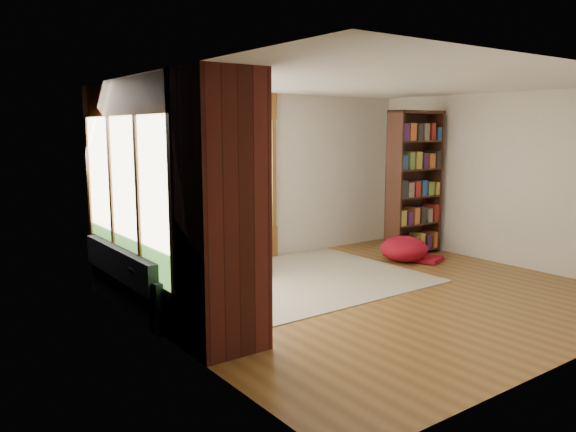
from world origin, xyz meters
TOP-DOWN VIEW (x-y plane):
  - floor at (0.00, 0.00)m, footprint 5.50×5.50m
  - ceiling at (0.00, 0.00)m, footprint 5.50×5.50m
  - wall_back at (0.00, 2.50)m, footprint 5.50×0.04m
  - wall_left at (-2.75, 0.00)m, footprint 0.04×5.00m
  - wall_right at (2.75, 0.00)m, footprint 0.04×5.00m
  - windows_back at (-1.20, 2.47)m, footprint 2.82×0.10m
  - windows_left at (-2.72, 1.20)m, footprint 0.10×2.62m
  - roller_blind at (-2.69, 2.03)m, footprint 0.03×0.72m
  - brick_chimney at (-2.40, -0.35)m, footprint 0.70×0.70m
  - sectional_sofa at (-1.95, 1.70)m, footprint 2.20×2.20m
  - area_rug at (-0.47, 1.11)m, footprint 3.50×2.69m
  - bookshelf at (2.14, 1.29)m, footprint 1.01×0.34m
  - pouf at (1.63, 1.01)m, footprint 0.81×0.81m
  - dog_tan at (-1.97, 1.57)m, footprint 1.11×1.01m
  - dog_brindle at (-2.16, 1.08)m, footprint 0.64×0.87m
  - throw_pillows at (-1.86, 1.75)m, footprint 1.98×1.68m

SIDE VIEW (x-z plane):
  - floor at x=0.00m, z-range 0.00..0.00m
  - area_rug at x=-0.47m, z-range 0.00..0.01m
  - pouf at x=1.63m, z-range 0.01..0.41m
  - sectional_sofa at x=-1.95m, z-range -0.10..0.70m
  - dog_brindle at x=-2.16m, z-range 0.54..0.97m
  - throw_pillows at x=-1.86m, z-range 0.57..1.02m
  - dog_tan at x=-1.97m, z-range 0.54..1.08m
  - bookshelf at x=2.14m, z-range 0.00..2.35m
  - wall_back at x=0.00m, z-range 0.00..2.60m
  - wall_left at x=-2.75m, z-range 0.00..2.60m
  - wall_right at x=2.75m, z-range 0.00..2.60m
  - brick_chimney at x=-2.40m, z-range 0.00..2.60m
  - windows_back at x=-1.20m, z-range 0.40..2.30m
  - windows_left at x=-2.72m, z-range 0.40..2.30m
  - roller_blind at x=-2.69m, z-range 1.30..2.20m
  - ceiling at x=0.00m, z-range 2.60..2.60m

